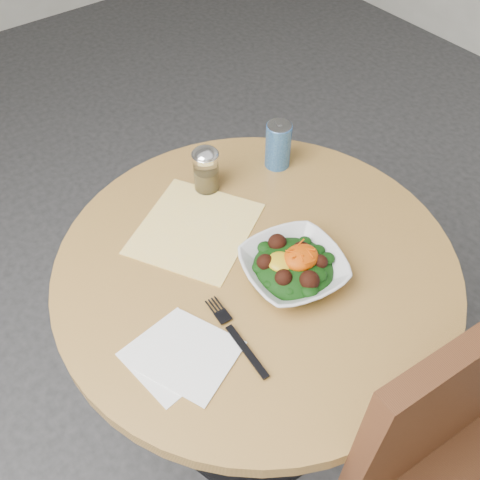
{
  "coord_description": "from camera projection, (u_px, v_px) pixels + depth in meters",
  "views": [
    {
      "loc": [
        -0.49,
        -0.58,
        1.66
      ],
      "look_at": [
        -0.02,
        0.03,
        0.81
      ],
      "focal_mm": 40.0,
      "sensor_mm": 36.0,
      "label": 1
    }
  ],
  "objects": [
    {
      "name": "ground",
      "position": [
        251.0,
        408.0,
        1.74
      ],
      "size": [
        6.0,
        6.0,
        0.0
      ],
      "primitive_type": "plane",
      "color": "#2B2B2D",
      "rests_on": "ground"
    },
    {
      "name": "table",
      "position": [
        255.0,
        312.0,
        1.33
      ],
      "size": [
        0.9,
        0.9,
        0.75
      ],
      "color": "black",
      "rests_on": "ground"
    },
    {
      "name": "fork",
      "position": [
        234.0,
        334.0,
        1.05
      ],
      "size": [
        0.04,
        0.21,
        0.0
      ],
      "color": "black",
      "rests_on": "table"
    },
    {
      "name": "cloth_napkin",
      "position": [
        195.0,
        228.0,
        1.25
      ],
      "size": [
        0.36,
        0.35,
        0.0
      ],
      "primitive_type": "cube",
      "rotation": [
        0.0,
        0.0,
        0.52
      ],
      "color": "yellow",
      "rests_on": "table"
    },
    {
      "name": "salad_bowl",
      "position": [
        293.0,
        267.0,
        1.14
      ],
      "size": [
        0.25,
        0.25,
        0.08
      ],
      "color": "silver",
      "rests_on": "table"
    },
    {
      "name": "spice_shaker",
      "position": [
        206.0,
        170.0,
        1.3
      ],
      "size": [
        0.07,
        0.07,
        0.12
      ],
      "color": "silver",
      "rests_on": "table"
    },
    {
      "name": "paper_napkins",
      "position": [
        182.0,
        355.0,
        1.03
      ],
      "size": [
        0.22,
        0.21,
        0.0
      ],
      "color": "white",
      "rests_on": "table"
    },
    {
      "name": "beverage_can",
      "position": [
        278.0,
        145.0,
        1.36
      ],
      "size": [
        0.07,
        0.07,
        0.13
      ],
      "color": "navy",
      "rests_on": "table"
    }
  ]
}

